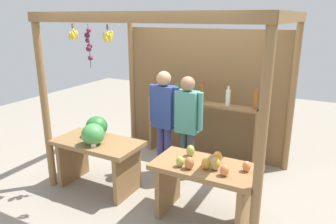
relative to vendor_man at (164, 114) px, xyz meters
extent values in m
plane|color=gray|center=(0.21, -0.05, -0.96)|extent=(12.00, 12.00, 0.00)
cylinder|color=olive|center=(-1.24, -1.10, 0.25)|extent=(0.10, 0.10, 2.41)
cylinder|color=olive|center=(1.66, -1.10, 0.25)|extent=(0.10, 0.10, 2.41)
cylinder|color=olive|center=(-1.24, 1.00, 0.25)|extent=(0.10, 0.10, 2.41)
cylinder|color=olive|center=(1.66, 1.00, 0.25)|extent=(0.10, 0.10, 2.41)
cube|color=olive|center=(0.21, -1.10, 1.39)|extent=(3.00, 0.12, 0.12)
cube|color=olive|center=(-1.24, -0.05, 1.39)|extent=(0.12, 2.20, 0.12)
cube|color=olive|center=(1.66, -0.05, 1.39)|extent=(0.12, 2.20, 0.12)
cube|color=brown|center=(0.21, 1.02, 0.13)|extent=(2.90, 0.04, 2.17)
cylinder|color=brown|center=(-0.15, -1.04, 1.28)|extent=(0.02, 0.02, 0.06)
ellipsoid|color=yellow|center=(-0.12, -1.04, 1.16)|extent=(0.04, 0.05, 0.11)
ellipsoid|color=yellow|center=(-0.13, -1.00, 1.19)|extent=(0.05, 0.05, 0.11)
ellipsoid|color=yellow|center=(-0.16, -1.00, 1.19)|extent=(0.07, 0.04, 0.11)
ellipsoid|color=yellow|center=(-0.18, -1.02, 1.19)|extent=(0.06, 0.07, 0.12)
ellipsoid|color=yellow|center=(-0.19, -1.03, 1.16)|extent=(0.04, 0.05, 0.11)
ellipsoid|color=yellow|center=(-0.18, -1.07, 1.18)|extent=(0.06, 0.06, 0.12)
ellipsoid|color=yellow|center=(-0.15, -1.07, 1.16)|extent=(0.07, 0.04, 0.11)
ellipsoid|color=yellow|center=(-0.14, -1.06, 1.18)|extent=(0.06, 0.06, 0.12)
cylinder|color=brown|center=(-0.81, -0.91, 1.28)|extent=(0.02, 0.02, 0.06)
ellipsoid|color=yellow|center=(-0.78, -0.91, 1.19)|extent=(0.04, 0.07, 0.12)
ellipsoid|color=yellow|center=(-0.78, -0.87, 1.18)|extent=(0.05, 0.05, 0.12)
ellipsoid|color=yellow|center=(-0.82, -0.88, 1.16)|extent=(0.07, 0.05, 0.12)
ellipsoid|color=yellow|center=(-0.84, -0.89, 1.16)|extent=(0.05, 0.06, 0.12)
ellipsoid|color=yellow|center=(-0.84, -0.93, 1.16)|extent=(0.05, 0.06, 0.12)
ellipsoid|color=yellow|center=(-0.82, -0.94, 1.16)|extent=(0.06, 0.04, 0.12)
ellipsoid|color=yellow|center=(-0.79, -0.93, 1.17)|extent=(0.06, 0.06, 0.12)
cylinder|color=#4C422D|center=(-0.62, -0.83, 1.04)|extent=(0.01, 0.01, 0.55)
sphere|color=#601E42|center=(-0.59, -0.85, 1.23)|extent=(0.06, 0.06, 0.06)
sphere|color=#47142D|center=(-0.63, -0.85, 1.17)|extent=(0.07, 0.07, 0.07)
sphere|color=#601E42|center=(-0.65, -0.83, 1.10)|extent=(0.06, 0.06, 0.06)
sphere|color=#47142D|center=(-0.64, -0.80, 1.03)|extent=(0.07, 0.07, 0.07)
sphere|color=#511938|center=(-0.62, -0.86, 1.00)|extent=(0.07, 0.07, 0.07)
sphere|color=#601E42|center=(-0.63, -0.82, 0.88)|extent=(0.06, 0.06, 0.06)
cube|color=olive|center=(-0.59, -0.84, -0.28)|extent=(1.22, 0.64, 0.06)
cube|color=olive|center=(-1.08, -0.84, -0.63)|extent=(0.06, 0.58, 0.65)
cube|color=olive|center=(-0.10, -0.84, -0.63)|extent=(0.06, 0.58, 0.65)
ellipsoid|color=#2D7533|center=(-0.72, -0.68, -0.11)|extent=(0.38, 0.38, 0.29)
ellipsoid|color=#429347|center=(-0.55, -0.96, -0.11)|extent=(0.40, 0.40, 0.29)
cylinder|color=white|center=(-0.50, -1.02, -0.20)|extent=(0.07, 0.07, 0.09)
cube|color=olive|center=(1.01, -0.84, -0.28)|extent=(1.22, 0.64, 0.06)
cube|color=olive|center=(0.52, -0.84, -0.63)|extent=(0.06, 0.58, 0.65)
cube|color=olive|center=(1.49, -0.84, -0.63)|extent=(0.06, 0.58, 0.65)
ellipsoid|color=#B79E47|center=(1.14, -0.90, -0.17)|extent=(0.13, 0.13, 0.15)
ellipsoid|color=#CC7038|center=(0.88, -1.02, -0.18)|extent=(0.15, 0.15, 0.15)
ellipsoid|color=#A8B24C|center=(0.75, -0.69, -0.18)|extent=(0.14, 0.14, 0.14)
ellipsoid|color=#E07F47|center=(1.28, -0.98, -0.18)|extent=(0.12, 0.12, 0.13)
ellipsoid|color=gold|center=(1.04, -0.93, -0.18)|extent=(0.11, 0.11, 0.13)
ellipsoid|color=#A8B24C|center=(0.76, -1.01, -0.19)|extent=(0.10, 0.10, 0.13)
ellipsoid|color=#E07F47|center=(1.46, -0.78, -0.19)|extent=(0.13, 0.13, 0.12)
ellipsoid|color=gold|center=(1.10, -0.71, -0.18)|extent=(0.15, 0.15, 0.14)
cube|color=olive|center=(-0.64, 0.73, -0.46)|extent=(0.05, 0.20, 1.00)
cube|color=olive|center=(1.24, 0.73, -0.46)|extent=(0.05, 0.20, 1.00)
cube|color=olive|center=(0.30, 0.73, 0.02)|extent=(1.88, 0.22, 0.04)
cylinder|color=#994C1E|center=(-0.59, 0.73, 0.17)|extent=(0.07, 0.07, 0.27)
cylinder|color=#994C1E|center=(-0.59, 0.73, 0.34)|extent=(0.03, 0.03, 0.06)
cylinder|color=#338C4C|center=(-0.14, 0.73, 0.15)|extent=(0.08, 0.08, 0.22)
cylinder|color=#338C4C|center=(-0.14, 0.73, 0.29)|extent=(0.03, 0.03, 0.06)
cylinder|color=#994C1E|center=(0.31, 0.73, 0.19)|extent=(0.06, 0.06, 0.30)
cylinder|color=#994C1E|center=(0.31, 0.73, 0.37)|extent=(0.03, 0.03, 0.06)
cylinder|color=silver|center=(0.74, 0.73, 0.17)|extent=(0.07, 0.07, 0.26)
cylinder|color=silver|center=(0.74, 0.73, 0.33)|extent=(0.03, 0.03, 0.06)
cylinder|color=#994C1E|center=(1.17, 0.73, 0.18)|extent=(0.06, 0.06, 0.27)
cylinder|color=#994C1E|center=(1.17, 0.73, 0.34)|extent=(0.03, 0.03, 0.06)
cylinder|color=#403E7D|center=(-0.06, 0.00, -0.58)|extent=(0.11, 0.11, 0.75)
cylinder|color=#403E7D|center=(0.06, 0.00, -0.58)|extent=(0.11, 0.11, 0.75)
cube|color=#2D428C|center=(0.00, 0.00, 0.11)|extent=(0.32, 0.19, 0.63)
cylinder|color=#2D428C|center=(-0.20, 0.00, 0.14)|extent=(0.08, 0.08, 0.57)
cylinder|color=#2D428C|center=(0.20, 0.00, 0.14)|extent=(0.08, 0.08, 0.57)
sphere|color=tan|center=(0.00, 0.00, 0.53)|extent=(0.22, 0.22, 0.22)
cylinder|color=#3C4549|center=(0.32, 0.01, -0.59)|extent=(0.11, 0.11, 0.73)
cylinder|color=#3C4549|center=(0.44, 0.01, -0.59)|extent=(0.11, 0.11, 0.73)
cube|color=teal|center=(0.38, 0.01, 0.08)|extent=(0.32, 0.19, 0.62)
cylinder|color=teal|center=(0.18, 0.01, 0.11)|extent=(0.08, 0.08, 0.55)
cylinder|color=teal|center=(0.58, 0.01, 0.11)|extent=(0.08, 0.08, 0.55)
sphere|color=#997051|center=(0.38, 0.01, 0.49)|extent=(0.21, 0.21, 0.21)
camera|label=1|loc=(2.20, -4.02, 1.40)|focal=34.31mm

